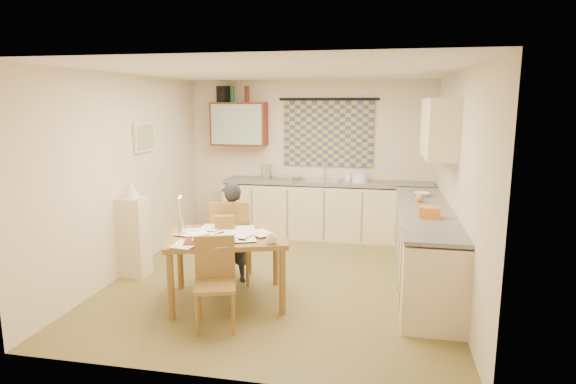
% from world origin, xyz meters
% --- Properties ---
extents(floor, '(4.00, 4.50, 0.02)m').
position_xyz_m(floor, '(0.00, 0.00, -0.01)').
color(floor, brown).
rests_on(floor, ground).
extents(ceiling, '(4.00, 4.50, 0.02)m').
position_xyz_m(ceiling, '(0.00, 0.00, 2.51)').
color(ceiling, white).
rests_on(ceiling, floor).
extents(wall_back, '(4.00, 0.02, 2.50)m').
position_xyz_m(wall_back, '(0.00, 2.26, 1.25)').
color(wall_back, beige).
rests_on(wall_back, floor).
extents(wall_front, '(4.00, 0.02, 2.50)m').
position_xyz_m(wall_front, '(0.00, -2.26, 1.25)').
color(wall_front, beige).
rests_on(wall_front, floor).
extents(wall_left, '(0.02, 4.50, 2.50)m').
position_xyz_m(wall_left, '(-2.01, 0.00, 1.25)').
color(wall_left, beige).
rests_on(wall_left, floor).
extents(wall_right, '(0.02, 4.50, 2.50)m').
position_xyz_m(wall_right, '(2.01, 0.00, 1.25)').
color(wall_right, beige).
rests_on(wall_right, floor).
extents(window_blind, '(1.45, 0.03, 1.05)m').
position_xyz_m(window_blind, '(0.30, 2.22, 1.65)').
color(window_blind, '#334B77').
rests_on(window_blind, wall_back).
extents(curtain_rod, '(1.60, 0.04, 0.04)m').
position_xyz_m(curtain_rod, '(0.30, 2.20, 2.20)').
color(curtain_rod, black).
rests_on(curtain_rod, wall_back).
extents(wall_cabinet, '(0.90, 0.34, 0.70)m').
position_xyz_m(wall_cabinet, '(-1.15, 2.08, 1.80)').
color(wall_cabinet, '#571F13').
rests_on(wall_cabinet, wall_back).
extents(wall_cabinet_glass, '(0.84, 0.02, 0.64)m').
position_xyz_m(wall_cabinet_glass, '(-1.15, 1.91, 1.80)').
color(wall_cabinet_glass, '#99B2A5').
rests_on(wall_cabinet_glass, wall_back).
extents(upper_cabinet_right, '(0.34, 1.30, 0.70)m').
position_xyz_m(upper_cabinet_right, '(1.83, 0.55, 1.85)').
color(upper_cabinet_right, beige).
rests_on(upper_cabinet_right, wall_right).
extents(framed_print, '(0.04, 0.50, 0.40)m').
position_xyz_m(framed_print, '(-1.97, 0.40, 1.70)').
color(framed_print, silver).
rests_on(framed_print, wall_left).
extents(print_canvas, '(0.01, 0.42, 0.32)m').
position_xyz_m(print_canvas, '(-1.95, 0.40, 1.70)').
color(print_canvas, beige).
rests_on(print_canvas, wall_left).
extents(counter_back, '(3.30, 0.62, 0.92)m').
position_xyz_m(counter_back, '(0.32, 1.95, 0.45)').
color(counter_back, beige).
rests_on(counter_back, floor).
extents(counter_right, '(0.62, 2.95, 0.92)m').
position_xyz_m(counter_right, '(1.70, 0.22, 0.45)').
color(counter_right, beige).
rests_on(counter_right, floor).
extents(stove, '(0.56, 0.56, 0.87)m').
position_xyz_m(stove, '(1.70, -0.82, 0.44)').
color(stove, white).
rests_on(stove, floor).
extents(sink, '(0.56, 0.46, 0.10)m').
position_xyz_m(sink, '(0.25, 1.95, 0.88)').
color(sink, silver).
rests_on(sink, counter_back).
extents(tap, '(0.04, 0.04, 0.28)m').
position_xyz_m(tap, '(0.27, 2.13, 1.06)').
color(tap, silver).
rests_on(tap, counter_back).
extents(dish_rack, '(0.44, 0.41, 0.06)m').
position_xyz_m(dish_rack, '(-0.31, 1.95, 0.95)').
color(dish_rack, silver).
rests_on(dish_rack, counter_back).
extents(kettle, '(0.23, 0.23, 0.24)m').
position_xyz_m(kettle, '(-0.67, 1.95, 1.04)').
color(kettle, silver).
rests_on(kettle, counter_back).
extents(mixing_bowl, '(0.30, 0.30, 0.16)m').
position_xyz_m(mixing_bowl, '(0.83, 1.95, 1.00)').
color(mixing_bowl, white).
rests_on(mixing_bowl, counter_back).
extents(soap_bottle, '(0.11, 0.11, 0.19)m').
position_xyz_m(soap_bottle, '(0.65, 2.00, 1.01)').
color(soap_bottle, white).
rests_on(soap_bottle, counter_back).
extents(bowl, '(0.29, 0.29, 0.05)m').
position_xyz_m(bowl, '(1.70, 0.96, 0.95)').
color(bowl, white).
rests_on(bowl, counter_right).
extents(orange_bag, '(0.23, 0.18, 0.12)m').
position_xyz_m(orange_bag, '(1.70, -0.27, 0.98)').
color(orange_bag, orange).
rests_on(orange_bag, counter_right).
extents(fruit_orange, '(0.10, 0.10, 0.10)m').
position_xyz_m(fruit_orange, '(1.65, 0.56, 0.97)').
color(fruit_orange, orange).
rests_on(fruit_orange, counter_right).
extents(speaker, '(0.21, 0.24, 0.26)m').
position_xyz_m(speaker, '(-1.40, 2.08, 2.28)').
color(speaker, black).
rests_on(speaker, wall_cabinet).
extents(bottle_green, '(0.08, 0.08, 0.26)m').
position_xyz_m(bottle_green, '(-1.26, 2.08, 2.28)').
color(bottle_green, '#195926').
rests_on(bottle_green, wall_cabinet).
extents(bottle_brown, '(0.08, 0.08, 0.26)m').
position_xyz_m(bottle_brown, '(-1.02, 2.08, 2.28)').
color(bottle_brown, '#571F13').
rests_on(bottle_brown, wall_cabinet).
extents(dining_table, '(1.46, 1.27, 0.75)m').
position_xyz_m(dining_table, '(-0.44, -0.77, 0.38)').
color(dining_table, brown).
rests_on(dining_table, floor).
extents(chair_far, '(0.54, 0.54, 1.02)m').
position_xyz_m(chair_far, '(-0.58, -0.20, 0.32)').
color(chair_far, brown).
rests_on(chair_far, floor).
extents(chair_near, '(0.49, 0.49, 0.87)m').
position_xyz_m(chair_near, '(-0.37, -1.39, 0.27)').
color(chair_near, brown).
rests_on(chair_near, floor).
extents(person, '(0.69, 0.66, 1.23)m').
position_xyz_m(person, '(-0.57, -0.23, 0.62)').
color(person, black).
rests_on(person, floor).
extents(shelf_stand, '(0.32, 0.30, 1.00)m').
position_xyz_m(shelf_stand, '(-1.84, -0.24, 0.50)').
color(shelf_stand, beige).
rests_on(shelf_stand, floor).
extents(lampshade, '(0.20, 0.20, 0.22)m').
position_xyz_m(lampshade, '(-1.84, -0.24, 1.11)').
color(lampshade, silver).
rests_on(lampshade, shelf_stand).
extents(letter_rack, '(0.24, 0.16, 0.16)m').
position_xyz_m(letter_rack, '(-0.54, -0.57, 0.83)').
color(letter_rack, brown).
rests_on(letter_rack, dining_table).
extents(mug, '(0.19, 0.19, 0.09)m').
position_xyz_m(mug, '(0.11, -1.00, 0.80)').
color(mug, white).
rests_on(mug, dining_table).
extents(magazine, '(0.35, 0.39, 0.03)m').
position_xyz_m(magazine, '(-0.77, -1.15, 0.76)').
color(magazine, maroon).
rests_on(magazine, dining_table).
extents(book, '(0.23, 0.28, 0.02)m').
position_xyz_m(book, '(-0.80, -0.97, 0.76)').
color(book, orange).
rests_on(book, dining_table).
extents(orange_box, '(0.14, 0.11, 0.04)m').
position_xyz_m(orange_box, '(-0.64, -1.12, 0.77)').
color(orange_box, orange).
rests_on(orange_box, dining_table).
extents(eyeglasses, '(0.13, 0.05, 0.02)m').
position_xyz_m(eyeglasses, '(-0.23, -0.99, 0.76)').
color(eyeglasses, black).
rests_on(eyeglasses, dining_table).
extents(candle_holder, '(0.08, 0.08, 0.18)m').
position_xyz_m(candle_holder, '(-0.92, -0.89, 0.84)').
color(candle_holder, silver).
rests_on(candle_holder, dining_table).
extents(candle, '(0.03, 0.03, 0.22)m').
position_xyz_m(candle, '(-0.94, -0.86, 1.04)').
color(candle, white).
rests_on(candle, dining_table).
extents(candle_flame, '(0.02, 0.02, 0.02)m').
position_xyz_m(candle_flame, '(-0.93, -0.85, 1.16)').
color(candle_flame, '#FFCC66').
rests_on(candle_flame, dining_table).
extents(papers, '(1.09, 1.08, 0.03)m').
position_xyz_m(papers, '(-0.49, -0.82, 0.76)').
color(papers, white).
rests_on(papers, dining_table).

